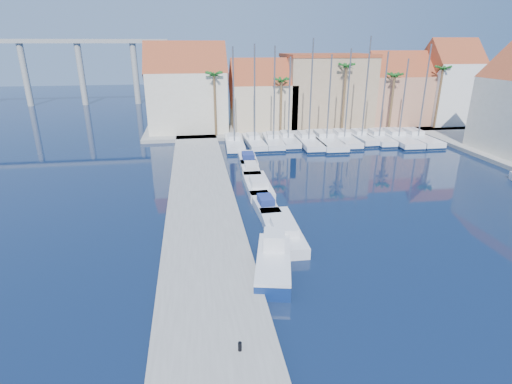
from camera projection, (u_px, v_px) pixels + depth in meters
ground at (368, 297)px, 22.91m from camera, size 260.00×260.00×0.00m
quay_west at (203, 211)px, 33.98m from camera, size 6.00×77.00×0.50m
shore_north at (307, 126)px, 68.68m from camera, size 54.00×16.00×0.50m
bollard at (240, 346)px, 18.14m from camera, size 0.18×0.18×0.45m
fishing_boat at (274, 261)px, 25.27m from camera, size 3.42×6.58×2.20m
motorboat_west_0 at (282, 230)px, 29.83m from camera, size 2.55×7.54×1.40m
motorboat_west_1 at (265, 204)px, 34.68m from camera, size 1.96×5.46×1.40m
motorboat_west_2 at (258, 185)px, 39.33m from camera, size 2.41×7.23×1.40m
motorboat_west_3 at (250, 169)px, 44.21m from camera, size 2.18×5.94×1.40m
motorboat_west_4 at (248, 159)px, 48.13m from camera, size 2.29×6.30×1.40m
sailboat_0 at (234, 143)px, 55.56m from camera, size 2.89×9.36×13.26m
sailboat_1 at (254, 142)px, 56.03m from camera, size 2.52×8.59×13.57m
sailboat_2 at (273, 141)px, 56.53m from camera, size 2.99×8.93×13.33m
sailboat_3 at (287, 140)px, 57.37m from camera, size 2.51×8.59×11.95m
sailboat_4 at (308, 141)px, 56.83m from camera, size 3.18×10.70×14.27m
sailboat_5 at (325, 140)px, 57.29m from camera, size 3.52×12.04×12.26m
sailboat_6 at (343, 138)px, 58.15m from camera, size 3.34×10.35×12.98m
sailboat_7 at (360, 137)px, 58.68m from camera, size 2.32×8.22×14.55m
sailboat_8 at (378, 138)px, 58.57m from camera, size 2.88×9.05×12.58m
sailboat_9 at (396, 138)px, 58.60m from camera, size 3.55×11.60×11.66m
sailboat_10 at (416, 137)px, 58.79m from camera, size 2.99×10.97×13.53m
building_0 at (187, 91)px, 62.60m from camera, size 12.30×9.00×13.50m
building_1 at (262, 98)px, 64.80m from camera, size 10.30×8.00×11.00m
building_2 at (326, 90)px, 67.01m from camera, size 14.20×10.20×11.50m
building_3 at (395, 92)px, 68.00m from camera, size 10.30×8.00×12.00m
building_4 at (448, 85)px, 68.01m from camera, size 8.30×8.00×14.00m
palm_0 at (214, 77)px, 57.67m from camera, size 2.60×2.60×10.15m
palm_1 at (281, 82)px, 59.48m from camera, size 2.60×2.60×9.15m
palm_2 at (346, 68)px, 60.29m from camera, size 2.60×2.60×11.15m
palm_3 at (395, 77)px, 61.97m from camera, size 2.60×2.60×9.65m
palm_4 at (443, 71)px, 62.82m from camera, size 2.60×2.60×10.65m
viaduct at (55, 59)px, 89.37m from camera, size 48.00×2.20×14.45m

